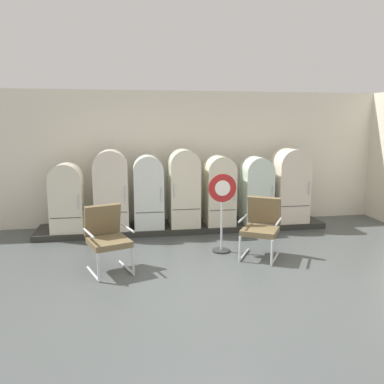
{
  "coord_description": "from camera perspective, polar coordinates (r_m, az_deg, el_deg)",
  "views": [
    {
      "loc": [
        -1.17,
        -4.97,
        2.26
      ],
      "look_at": [
        0.13,
        2.75,
        0.85
      ],
      "focal_mm": 36.53,
      "sensor_mm": 36.0,
      "label": 1
    }
  ],
  "objects": [
    {
      "name": "refrigerator_2",
      "position": [
        8.01,
        -6.42,
        0.38
      ],
      "size": [
        0.59,
        0.67,
        1.48
      ],
      "color": "silver",
      "rests_on": "display_plinth"
    },
    {
      "name": "refrigerator_1",
      "position": [
        7.96,
        -11.74,
        0.63
      ],
      "size": [
        0.67,
        0.61,
        1.6
      ],
      "color": "beige",
      "rests_on": "display_plinth"
    },
    {
      "name": "refrigerator_4",
      "position": [
        8.22,
        4.03,
        0.55
      ],
      "size": [
        0.59,
        0.65,
        1.45
      ],
      "color": "beige",
      "rests_on": "display_plinth"
    },
    {
      "name": "refrigerator_6",
      "position": [
        8.73,
        14.1,
        1.27
      ],
      "size": [
        0.68,
        0.69,
        1.58
      ],
      "color": "beige",
      "rests_on": "display_plinth"
    },
    {
      "name": "refrigerator_3",
      "position": [
        8.08,
        -1.2,
        0.97
      ],
      "size": [
        0.61,
        0.68,
        1.59
      ],
      "color": "silver",
      "rests_on": "display_plinth"
    },
    {
      "name": "armchair_right",
      "position": [
        6.7,
        10.1,
        -4.7
      ],
      "size": [
        0.85,
        0.89,
        1.0
      ],
      "color": "silver",
      "rests_on": "ground"
    },
    {
      "name": "refrigerator_0",
      "position": [
        8.07,
        -17.81,
        -0.51
      ],
      "size": [
        0.63,
        0.62,
        1.35
      ],
      "color": "beige",
      "rests_on": "display_plinth"
    },
    {
      "name": "back_wall",
      "position": [
        8.74,
        -1.86,
        5.04
      ],
      "size": [
        11.76,
        0.12,
        2.93
      ],
      "color": "silver",
      "rests_on": "ground"
    },
    {
      "name": "refrigerator_5",
      "position": [
        8.43,
        9.42,
        0.57
      ],
      "size": [
        0.59,
        0.61,
        1.42
      ],
      "color": "silver",
      "rests_on": "display_plinth"
    },
    {
      "name": "sign_stand",
      "position": [
        6.81,
        4.39,
        -3.09
      ],
      "size": [
        0.49,
        0.32,
        1.39
      ],
      "color": "#2D2D30",
      "rests_on": "ground"
    },
    {
      "name": "display_plinth",
      "position": [
        8.37,
        -1.22,
        -5.06
      ],
      "size": [
        6.02,
        0.95,
        0.12
      ],
      "primitive_type": "cube",
      "color": "#2D2D28",
      "rests_on": "ground"
    },
    {
      "name": "armchair_left",
      "position": [
        6.13,
        -12.33,
        -6.19
      ],
      "size": [
        0.78,
        0.85,
        1.0
      ],
      "color": "silver",
      "rests_on": "ground"
    },
    {
      "name": "ground",
      "position": [
        5.59,
        3.45,
        -13.93
      ],
      "size": [
        12.0,
        10.0,
        0.05
      ],
      "primitive_type": "cube",
      "color": "#454A49"
    }
  ]
}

